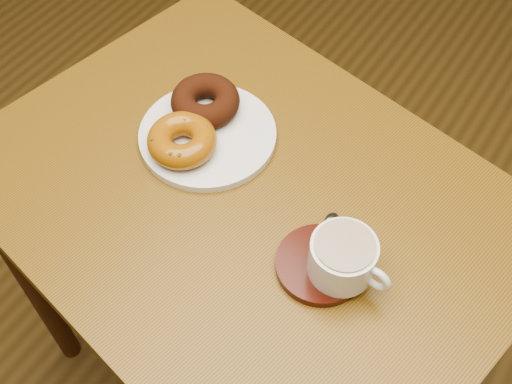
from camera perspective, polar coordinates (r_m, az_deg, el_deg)
The scene contains 7 objects.
cafe_table at distance 1.12m, azimuth -0.86°, elevation -4.03°, with size 0.97×0.80×0.81m.
donut_plate at distance 1.08m, azimuth -4.32°, elevation 5.07°, with size 0.23×0.23×0.01m, color silver.
donut_cinnamon at distance 1.09m, azimuth -4.53°, elevation 8.08°, with size 0.12×0.12×0.04m, color #38180B.
donut_caramel at distance 1.04m, azimuth -6.59°, elevation 4.60°, with size 0.16×0.16×0.04m.
saucer at distance 0.94m, azimuth 5.74°, elevation -6.43°, with size 0.13×0.13×0.01m, color #360E07.
coffee_cup at distance 0.90m, azimuth 7.80°, elevation -5.81°, with size 0.13×0.09×0.07m.
teaspoon at distance 0.96m, azimuth 6.57°, elevation -2.83°, with size 0.03×0.09×0.01m.
Camera 1 is at (0.15, -0.19, 1.63)m, focal length 45.00 mm.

